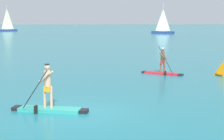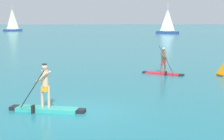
% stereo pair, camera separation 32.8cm
% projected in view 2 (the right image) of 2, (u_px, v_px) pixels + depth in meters
% --- Properties ---
extents(ground, '(440.00, 440.00, 0.00)m').
position_uv_depth(ground, '(76.00, 113.00, 13.13)').
color(ground, '#1E727F').
extents(paddleboarder_mid_center, '(3.07, 1.23, 1.89)m').
position_uv_depth(paddleboarder_mid_center, '(46.00, 102.00, 13.31)').
color(paddleboarder_mid_center, teal).
rests_on(paddleboarder_mid_center, ground).
extents(paddleboarder_far_right, '(2.58, 1.86, 1.95)m').
position_uv_depth(paddleboarder_far_right, '(163.00, 68.00, 22.21)').
color(paddleboarder_far_right, red).
rests_on(paddleboarder_far_right, ground).
extents(sailboat_left_horizon, '(5.17, 4.42, 7.56)m').
position_uv_depth(sailboat_left_horizon, '(13.00, 28.00, 99.62)').
color(sailboat_left_horizon, navy).
rests_on(sailboat_left_horizon, ground).
extents(sailboat_right_horizon, '(5.41, 4.09, 7.57)m').
position_uv_depth(sailboat_right_horizon, '(167.00, 30.00, 82.92)').
color(sailboat_right_horizon, navy).
rests_on(sailboat_right_horizon, ground).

